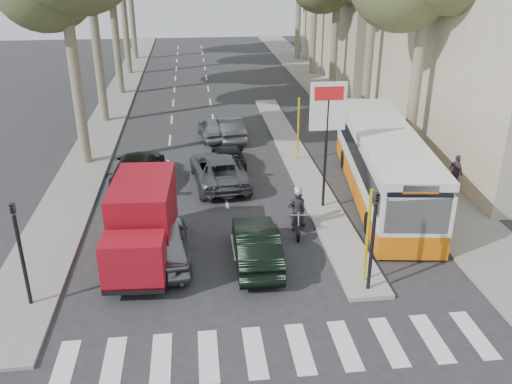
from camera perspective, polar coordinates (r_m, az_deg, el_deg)
ground at (r=19.15m, az=0.88°, el=-8.63°), size 120.00×120.00×0.00m
sidewalk_right at (r=43.64m, az=7.89°, el=9.97°), size 3.20×70.00×0.12m
median_left at (r=45.58m, az=-14.10°, el=10.07°), size 2.40×64.00×0.12m
traffic_island at (r=29.39m, az=4.36°, el=3.39°), size 1.50×26.00×0.16m
billboard at (r=22.69m, az=7.48°, el=6.74°), size 1.50×12.10×5.60m
traffic_light_island at (r=17.35m, az=12.31°, el=-3.45°), size 0.16×0.41×3.60m
traffic_light_left at (r=17.77m, az=-23.77°, el=-4.37°), size 0.16×0.41×3.60m
silver_hatchback at (r=19.86m, az=-9.60°, el=-5.22°), size 2.11×4.52×1.50m
dark_hatchback at (r=19.48m, az=0.04°, el=-5.55°), size 1.60×4.42×1.45m
queue_car_a at (r=26.29m, az=-3.91°, el=2.42°), size 2.95×5.48×1.46m
queue_car_b at (r=28.30m, az=-2.92°, el=3.71°), size 1.67×4.09×1.19m
queue_car_c at (r=33.02m, az=-4.59°, el=6.70°), size 1.92×3.90×1.28m
queue_car_d at (r=32.82m, az=-2.82°, el=6.70°), size 1.84×4.20×1.34m
queue_car_e at (r=26.93m, az=-12.35°, el=2.49°), size 2.53×5.37×1.51m
red_truck at (r=19.73m, az=-11.87°, el=-3.08°), size 2.34×5.51×2.88m
city_bus at (r=25.11m, az=13.24°, el=3.03°), size 4.14×12.14×3.14m
motorcycle at (r=21.80m, az=4.35°, el=-1.90°), size 0.89×2.20×1.88m
pedestrian_near at (r=27.10m, az=20.34°, el=2.04°), size 0.60×1.01×1.61m
pedestrian_far at (r=30.67m, az=11.48°, el=5.78°), size 1.23×0.57×1.88m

